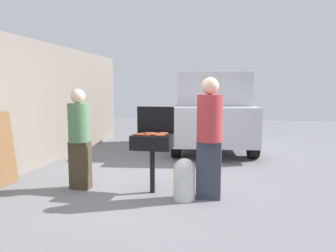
{
  "coord_description": "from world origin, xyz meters",
  "views": [
    {
      "loc": [
        1.11,
        -4.73,
        1.61
      ],
      "look_at": [
        0.05,
        0.32,
        1.0
      ],
      "focal_mm": 32.92,
      "sensor_mm": 36.0,
      "label": 1
    }
  ],
  "objects": [
    {
      "name": "hot_dog_12",
      "position": [
        -0.08,
        -0.16,
        0.93
      ],
      "size": [
        0.13,
        0.03,
        0.03
      ],
      "primitive_type": "cylinder",
      "rotation": [
        0.0,
        1.57,
        -0.01
      ],
      "color": "#C6593D",
      "rests_on": "bbq_grill"
    },
    {
      "name": "hot_dog_3",
      "position": [
        -0.21,
        -0.15,
        0.93
      ],
      "size": [
        0.13,
        0.03,
        0.03
      ],
      "primitive_type": "cylinder",
      "rotation": [
        0.0,
        1.57,
        0.03
      ],
      "color": "#B74C33",
      "rests_on": "bbq_grill"
    },
    {
      "name": "hot_dog_2",
      "position": [
        -0.09,
        -0.12,
        0.93
      ],
      "size": [
        0.13,
        0.03,
        0.03
      ],
      "primitive_type": "cylinder",
      "rotation": [
        0.0,
        1.57,
        -0.02
      ],
      "color": "#AD4228",
      "rests_on": "bbq_grill"
    },
    {
      "name": "hot_dog_5",
      "position": [
        -0.28,
        -0.32,
        0.93
      ],
      "size": [
        0.13,
        0.03,
        0.03
      ],
      "primitive_type": "cylinder",
      "rotation": [
        0.0,
        1.57,
        -0.01
      ],
      "color": "#B74C33",
      "rests_on": "bbq_grill"
    },
    {
      "name": "hot_dog_1",
      "position": [
        -0.08,
        -0.26,
        0.93
      ],
      "size": [
        0.13,
        0.04,
        0.03
      ],
      "primitive_type": "cylinder",
      "rotation": [
        0.0,
        1.57,
        -0.12
      ],
      "color": "#AD4228",
      "rests_on": "bbq_grill"
    },
    {
      "name": "person_right",
      "position": [
        0.78,
        -0.25,
        0.97
      ],
      "size": [
        0.38,
        0.38,
        1.79
      ],
      "rotation": [
        0.0,
        0.0,
        3.13
      ],
      "color": "#333847",
      "rests_on": "ground"
    },
    {
      "name": "hot_dog_13",
      "position": [
        0.09,
        -0.16,
        0.93
      ],
      "size": [
        0.13,
        0.04,
        0.03
      ],
      "primitive_type": "cylinder",
      "rotation": [
        0.0,
        1.57,
        0.11
      ],
      "color": "#C6593D",
      "rests_on": "bbq_grill"
    },
    {
      "name": "hot_dog_11",
      "position": [
        -0.15,
        -0.34,
        0.93
      ],
      "size": [
        0.13,
        0.04,
        0.03
      ],
      "primitive_type": "cylinder",
      "rotation": [
        0.0,
        1.57,
        0.08
      ],
      "color": "#AD4228",
      "rests_on": "bbq_grill"
    },
    {
      "name": "hot_dog_6",
      "position": [
        0.08,
        -0.13,
        0.93
      ],
      "size": [
        0.13,
        0.03,
        0.03
      ],
      "primitive_type": "cylinder",
      "rotation": [
        0.0,
        1.57,
        0.02
      ],
      "color": "#B74C33",
      "rests_on": "bbq_grill"
    },
    {
      "name": "hot_dog_14",
      "position": [
        -0.17,
        -0.08,
        0.93
      ],
      "size": [
        0.13,
        0.04,
        0.03
      ],
      "primitive_type": "cylinder",
      "rotation": [
        0.0,
        1.57,
        0.09
      ],
      "color": "#AD4228",
      "rests_on": "bbq_grill"
    },
    {
      "name": "house_wall_side",
      "position": [
        -2.91,
        1.0,
        1.31
      ],
      "size": [
        0.24,
        8.0,
        2.61
      ],
      "primitive_type": "cube",
      "color": "slate",
      "rests_on": "ground"
    },
    {
      "name": "propane_tank",
      "position": [
        0.44,
        -0.38,
        0.32
      ],
      "size": [
        0.32,
        0.32,
        0.62
      ],
      "color": "silver",
      "rests_on": "ground"
    },
    {
      "name": "hot_dog_9",
      "position": [
        -0.29,
        -0.24,
        0.93
      ],
      "size": [
        0.13,
        0.03,
        0.03
      ],
      "primitive_type": "cylinder",
      "rotation": [
        0.0,
        1.57,
        -0.04
      ],
      "color": "#C6593D",
      "rests_on": "bbq_grill"
    },
    {
      "name": "hot_dog_7",
      "position": [
        0.06,
        -0.27,
        0.93
      ],
      "size": [
        0.13,
        0.04,
        0.03
      ],
      "primitive_type": "cylinder",
      "rotation": [
        0.0,
        1.57,
        0.09
      ],
      "color": "#C6593D",
      "rests_on": "bbq_grill"
    },
    {
      "name": "grill_lid_open",
      "position": [
        -0.1,
        0.04,
        1.13
      ],
      "size": [
        0.6,
        0.05,
        0.42
      ],
      "primitive_type": "cube",
      "color": "black",
      "rests_on": "bbq_grill"
    },
    {
      "name": "hot_dog_8",
      "position": [
        -0.02,
        -0.19,
        0.93
      ],
      "size": [
        0.13,
        0.04,
        0.03
      ],
      "primitive_type": "cylinder",
      "rotation": [
        0.0,
        1.57,
        -0.1
      ],
      "color": "#B74C33",
      "rests_on": "bbq_grill"
    },
    {
      "name": "person_left",
      "position": [
        -1.3,
        -0.23,
        0.88
      ],
      "size": [
        0.34,
        0.34,
        1.62
      ],
      "rotation": [
        0.0,
        0.0,
        0.13
      ],
      "color": "#3F3323",
      "rests_on": "ground"
    },
    {
      "name": "hot_dog_4",
      "position": [
        0.05,
        -0.06,
        0.93
      ],
      "size": [
        0.13,
        0.03,
        0.03
      ],
      "primitive_type": "cylinder",
      "rotation": [
        0.0,
        1.57,
        -0.02
      ],
      "color": "#C6593D",
      "rests_on": "bbq_grill"
    },
    {
      "name": "hot_dog_10",
      "position": [
        -0.12,
        -0.23,
        0.93
      ],
      "size": [
        0.13,
        0.03,
        0.03
      ],
      "primitive_type": "cylinder",
      "rotation": [
        0.0,
        1.57,
        -0.07
      ],
      "color": "#AD4228",
      "rests_on": "bbq_grill"
    },
    {
      "name": "hot_dog_0",
      "position": [
        0.06,
        -0.34,
        0.93
      ],
      "size": [
        0.13,
        0.03,
        0.03
      ],
      "primitive_type": "cylinder",
      "rotation": [
        0.0,
        1.57,
        0.05
      ],
      "color": "#B74C33",
      "rests_on": "bbq_grill"
    },
    {
      "name": "bbq_grill",
      "position": [
        -0.1,
        -0.18,
        0.78
      ],
      "size": [
        0.6,
        0.44,
        0.92
      ],
      "color": "black",
      "rests_on": "ground"
    },
    {
      "name": "parked_minivan",
      "position": [
        0.52,
        4.0,
        1.03
      ],
      "size": [
        2.49,
        4.61,
        2.02
      ],
      "rotation": [
        0.0,
        0.0,
        3.27
      ],
      "color": "#B7B7BC",
      "rests_on": "ground"
    },
    {
      "name": "ground_plane",
      "position": [
        0.0,
        0.0,
        0.0
      ],
      "size": [
        24.0,
        24.0,
        0.0
      ],
      "primitive_type": "plane",
      "color": "slate"
    }
  ]
}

